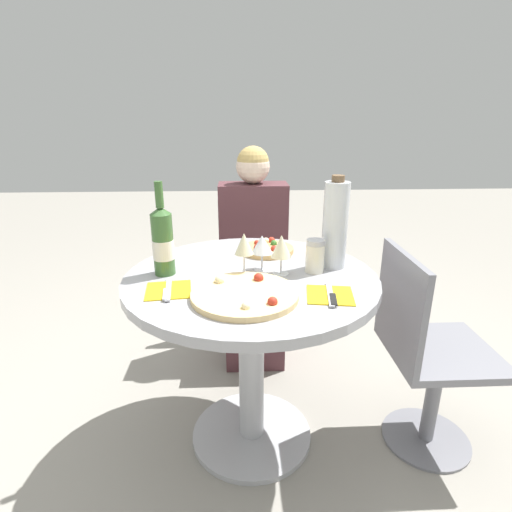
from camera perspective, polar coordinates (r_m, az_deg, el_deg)
ground_plane at (r=1.91m, az=-0.61°, el=-24.24°), size 12.00×12.00×0.00m
dining_table at (r=1.57m, az=-0.69°, el=-8.67°), size 0.94×0.94×0.76m
chair_behind_diner at (r=2.38m, az=-0.46°, el=-2.71°), size 0.40×0.40×0.85m
seated_diner at (r=2.22m, az=-0.33°, el=-1.65°), size 0.37×0.40×1.17m
chair_empty_side at (r=1.76m, az=22.99°, el=-12.98°), size 0.40×0.40×0.85m
pizza_large at (r=1.31m, az=-1.59°, el=-5.48°), size 0.35×0.35×0.04m
pizza_small_far at (r=1.74m, az=1.60°, el=1.04°), size 0.23×0.23×0.05m
wine_bottle at (r=1.50m, az=-13.17°, el=2.08°), size 0.08×0.08×0.35m
tall_carafe at (r=1.55m, az=11.23°, el=4.42°), size 0.10×0.10×0.35m
sugar_shaker at (r=1.51m, az=8.43°, el=-0.01°), size 0.07×0.07×0.13m
wine_glass_front_right at (r=1.46m, az=3.65°, el=1.28°), size 0.08×0.08×0.15m
wine_glass_center at (r=1.50m, az=0.86°, el=1.60°), size 0.08×0.08×0.14m
wine_glass_front_left at (r=1.45m, az=-1.72°, el=1.60°), size 0.07×0.07×0.16m
place_setting_left at (r=1.38m, az=-12.42°, el=-4.79°), size 0.17×0.19×0.01m
place_setting_right at (r=1.34m, az=10.56°, el=-5.51°), size 0.17×0.19×0.01m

